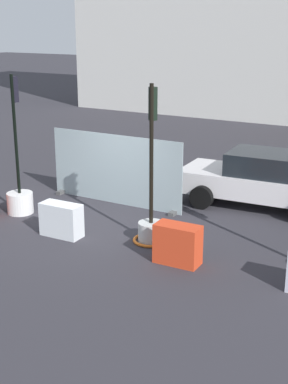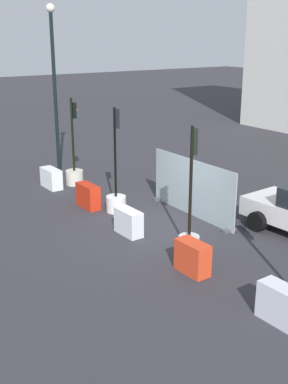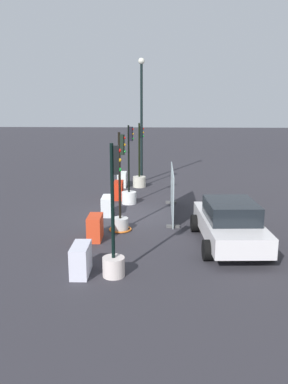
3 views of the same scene
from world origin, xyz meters
TOP-DOWN VIEW (x-y plane):
  - ground_plane at (0.00, 0.00)m, footprint 120.00×120.00m
  - traffic_light_1 at (-2.06, -0.27)m, footprint 0.69×0.69m
  - traffic_light_2 at (1.95, -0.27)m, footprint 0.85×0.85m
  - construction_barrier_2 at (-0.07, -1.03)m, footprint 1.02×0.47m
  - construction_barrier_3 at (3.02, -1.04)m, footprint 0.98×0.49m
  - car_white_van at (3.33, 3.53)m, footprint 4.50×2.36m
  - site_fence_panel at (-0.31, 1.70)m, footprint 4.16×0.50m

SIDE VIEW (x-z plane):
  - ground_plane at x=0.00m, z-range 0.00..0.00m
  - construction_barrier_2 at x=-0.07m, z-range 0.00..0.81m
  - construction_barrier_3 at x=3.02m, z-range 0.00..0.86m
  - traffic_light_1 at x=-2.06m, z-range -1.27..2.39m
  - traffic_light_2 at x=1.95m, z-range -1.25..2.40m
  - car_white_van at x=3.33m, z-range 0.00..1.53m
  - site_fence_panel at x=-0.31m, z-range -0.04..1.92m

